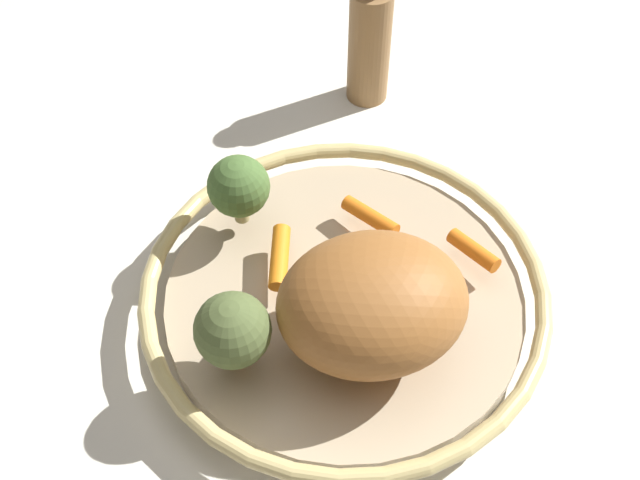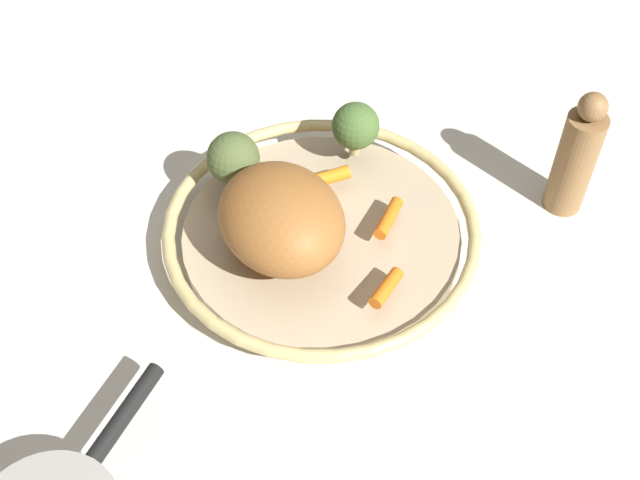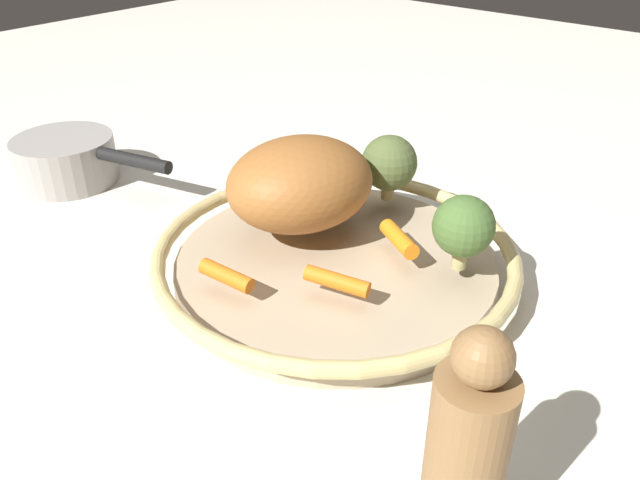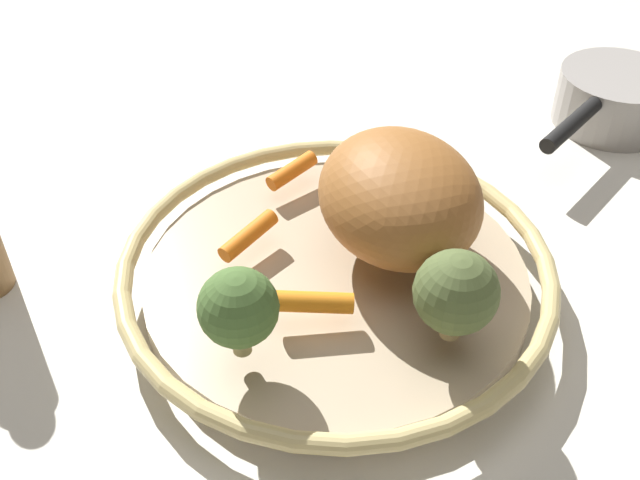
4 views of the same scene
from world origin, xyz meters
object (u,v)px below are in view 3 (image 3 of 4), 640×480
at_px(roast_chicken_piece, 300,183).
at_px(baby_carrot_back, 337,281).
at_px(baby_carrot_right, 226,276).
at_px(baby_carrot_center, 399,239).
at_px(broccoli_floret_edge, 389,163).
at_px(broccoli_floret_mid, 463,227).
at_px(pepper_mill, 465,459).
at_px(saucepan, 68,160).
at_px(serving_bowl, 335,261).

height_order(roast_chicken_piece, baby_carrot_back, roast_chicken_piece).
bearing_deg(baby_carrot_right, baby_carrot_center, -28.17).
distance_m(broccoli_floret_edge, broccoli_floret_mid, 0.15).
bearing_deg(pepper_mill, saucepan, 78.36).
relative_size(broccoli_floret_mid, saucepan, 0.31).
relative_size(serving_bowl, baby_carrot_right, 6.90).
height_order(broccoli_floret_mid, pepper_mill, pepper_mill).
relative_size(broccoli_floret_mid, pepper_mill, 0.43).
bearing_deg(broccoli_floret_mid, baby_carrot_back, 147.00).
distance_m(baby_carrot_right, broccoli_floret_mid, 0.21).
relative_size(roast_chicken_piece, baby_carrot_right, 2.92).
bearing_deg(saucepan, broccoli_floret_edge, -67.72).
bearing_deg(roast_chicken_piece, pepper_mill, -122.97).
bearing_deg(broccoli_floret_mid, broccoli_floret_edge, 60.98).
height_order(serving_bowl, broccoli_floret_edge, broccoli_floret_edge).
bearing_deg(baby_carrot_right, roast_chicken_piece, 10.19).
distance_m(serving_bowl, baby_carrot_center, 0.07).
relative_size(roast_chicken_piece, broccoli_floret_mid, 2.13).
xyz_separation_m(pepper_mill, saucepan, (0.13, 0.63, -0.04)).
height_order(baby_carrot_back, pepper_mill, pepper_mill).
height_order(baby_carrot_center, broccoli_floret_mid, broccoli_floret_mid).
bearing_deg(saucepan, pepper_mill, -101.64).
xyz_separation_m(roast_chicken_piece, broccoli_floret_edge, (0.10, -0.03, -0.00)).
relative_size(roast_chicken_piece, saucepan, 0.67).
distance_m(pepper_mill, saucepan, 0.64).
bearing_deg(pepper_mill, broccoli_floret_mid, 29.66).
bearing_deg(baby_carrot_back, broccoli_floret_edge, 21.21).
relative_size(serving_bowl, baby_carrot_back, 6.12).
xyz_separation_m(serving_bowl, broccoli_floret_mid, (0.04, -0.11, 0.06)).
xyz_separation_m(serving_bowl, roast_chicken_piece, (0.01, 0.05, 0.06)).
height_order(serving_bowl, baby_carrot_back, baby_carrot_back).
bearing_deg(baby_carrot_back, baby_carrot_right, 125.29).
xyz_separation_m(roast_chicken_piece, baby_carrot_center, (0.03, -0.10, -0.04)).
relative_size(roast_chicken_piece, broccoli_floret_edge, 2.08).
distance_m(broccoli_floret_mid, pepper_mill, 0.25).
distance_m(serving_bowl, broccoli_floret_mid, 0.13).
height_order(baby_carrot_center, saucepan, same).
height_order(serving_bowl, baby_carrot_right, baby_carrot_right).
relative_size(roast_chicken_piece, pepper_mill, 0.91).
xyz_separation_m(baby_carrot_right, broccoli_floret_edge, (0.22, -0.01, 0.03)).
bearing_deg(broccoli_floret_edge, serving_bowl, -170.74).
bearing_deg(baby_carrot_center, roast_chicken_piece, 104.73).
height_order(pepper_mill, saucepan, pepper_mill).
relative_size(roast_chicken_piece, baby_carrot_center, 2.48).
bearing_deg(saucepan, baby_carrot_back, -91.39).
height_order(baby_carrot_right, broccoli_floret_mid, broccoli_floret_mid).
bearing_deg(baby_carrot_back, roast_chicken_piece, 56.63).
bearing_deg(baby_carrot_center, serving_bowl, 127.11).
xyz_separation_m(baby_carrot_back, saucepan, (0.01, 0.45, -0.02)).
bearing_deg(pepper_mill, baby_carrot_center, 41.14).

